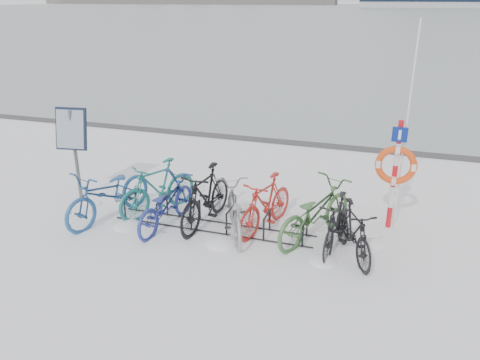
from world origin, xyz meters
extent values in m
plane|color=white|center=(0.00, 0.00, 0.00)|extent=(900.00, 900.00, 0.00)
cube|color=#A2B0B7|center=(0.00, 155.00, 0.01)|extent=(400.00, 298.00, 0.02)
cube|color=#3F3F42|center=(0.00, 5.90, 0.05)|extent=(400.00, 0.25, 0.10)
cylinder|color=black|center=(-1.80, -0.22, 0.22)|extent=(0.04, 0.04, 0.44)
cylinder|color=black|center=(-1.80, 0.22, 0.22)|extent=(0.04, 0.04, 0.44)
cylinder|color=black|center=(-1.80, 0.00, 0.44)|extent=(0.04, 0.44, 0.04)
cylinder|color=black|center=(-1.08, -0.22, 0.22)|extent=(0.04, 0.04, 0.44)
cylinder|color=black|center=(-1.08, 0.22, 0.22)|extent=(0.04, 0.04, 0.44)
cylinder|color=black|center=(-1.08, 0.00, 0.44)|extent=(0.04, 0.44, 0.04)
cylinder|color=black|center=(-0.36, -0.22, 0.22)|extent=(0.04, 0.04, 0.44)
cylinder|color=black|center=(-0.36, 0.22, 0.22)|extent=(0.04, 0.04, 0.44)
cylinder|color=black|center=(-0.36, 0.00, 0.44)|extent=(0.04, 0.44, 0.04)
cylinder|color=black|center=(0.36, -0.22, 0.22)|extent=(0.04, 0.04, 0.44)
cylinder|color=black|center=(0.36, 0.22, 0.22)|extent=(0.04, 0.04, 0.44)
cylinder|color=black|center=(0.36, 0.00, 0.44)|extent=(0.04, 0.44, 0.04)
cylinder|color=black|center=(1.08, -0.22, 0.22)|extent=(0.04, 0.04, 0.44)
cylinder|color=black|center=(1.08, 0.22, 0.22)|extent=(0.04, 0.04, 0.44)
cylinder|color=black|center=(1.08, 0.00, 0.44)|extent=(0.04, 0.44, 0.04)
cylinder|color=black|center=(1.80, -0.22, 0.22)|extent=(0.04, 0.04, 0.44)
cylinder|color=black|center=(1.80, 0.22, 0.22)|extent=(0.04, 0.04, 0.44)
cylinder|color=black|center=(1.80, 0.00, 0.44)|extent=(0.04, 0.44, 0.04)
cylinder|color=black|center=(0.00, -0.22, 0.02)|extent=(4.00, 0.03, 0.03)
cylinder|color=black|center=(0.00, 0.22, 0.02)|extent=(4.00, 0.03, 0.03)
cylinder|color=#595B5E|center=(-3.35, 0.48, 0.99)|extent=(0.08, 0.08, 1.98)
cube|color=black|center=(-3.35, 0.45, 1.59)|extent=(0.71, 0.34, 0.89)
cube|color=#8C99AD|center=(-3.35, 0.41, 1.59)|extent=(0.63, 0.26, 0.80)
cylinder|color=red|center=(3.25, 1.09, 0.21)|extent=(0.10, 0.10, 0.43)
cylinder|color=silver|center=(3.25, 1.09, 0.64)|extent=(0.10, 0.10, 0.43)
cylinder|color=red|center=(3.25, 1.09, 1.07)|extent=(0.10, 0.10, 0.43)
cylinder|color=silver|center=(3.25, 1.09, 1.49)|extent=(0.10, 0.10, 0.43)
cylinder|color=red|center=(3.25, 1.09, 1.92)|extent=(0.10, 0.10, 0.43)
torus|color=#ED4816|center=(3.25, 1.00, 1.31)|extent=(0.75, 0.13, 0.75)
cube|color=navy|center=(3.25, 1.01, 1.89)|extent=(0.27, 0.03, 0.27)
cylinder|color=silver|center=(3.34, 1.14, 1.94)|extent=(0.03, 0.03, 3.88)
cube|color=#4E4E4E|center=(-120.00, 260.00, 1.75)|extent=(180.00, 12.00, 3.50)
imported|color=#255494|center=(-2.12, -0.23, 0.57)|extent=(1.28, 2.28, 1.13)
imported|color=#1D7472|center=(-1.32, 0.33, 0.57)|extent=(1.32, 1.94, 1.14)
imported|color=navy|center=(-0.90, -0.17, 0.49)|extent=(0.87, 1.95, 0.99)
imported|color=black|center=(-0.20, 0.15, 0.60)|extent=(0.77, 2.03, 1.19)
imported|color=gray|center=(0.46, -0.06, 0.49)|extent=(1.36, 1.96, 0.97)
imported|color=red|center=(0.98, 0.30, 0.55)|extent=(1.02, 1.88, 1.09)
imported|color=#3F6C39|center=(1.93, 0.22, 0.56)|extent=(1.60, 2.23, 1.11)
imported|color=black|center=(2.36, -0.03, 0.50)|extent=(0.68, 1.71, 1.00)
imported|color=black|center=(2.66, -0.23, 0.49)|extent=(1.13, 1.67, 0.98)
ellipsoid|color=white|center=(3.03, 0.31, 0.00)|extent=(0.39, 0.39, 0.14)
ellipsoid|color=white|center=(2.24, -0.61, 0.00)|extent=(0.46, 0.46, 0.16)
ellipsoid|color=white|center=(-1.62, -0.47, 0.00)|extent=(0.55, 0.55, 0.19)
ellipsoid|color=white|center=(0.37, -0.55, 0.00)|extent=(0.57, 0.57, 0.20)
ellipsoid|color=white|center=(0.90, 0.46, 0.00)|extent=(0.48, 0.48, 0.17)
ellipsoid|color=white|center=(-2.87, 0.22, 0.00)|extent=(0.39, 0.39, 0.14)
camera|label=1|loc=(3.01, -7.59, 4.20)|focal=35.00mm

